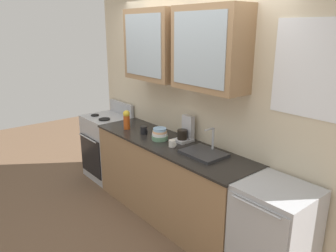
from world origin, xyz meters
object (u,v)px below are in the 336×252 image
dishwasher (273,237)px  sink_faucet (204,153)px  bowl_stack (160,134)px  stove_range (108,146)px  cup_near_sink (172,143)px  vase (127,119)px  coffee_maker (185,132)px  cup_near_bowls (144,130)px

dishwasher → sink_faucet: bearing=177.1°
bowl_stack → dishwasher: (1.54, 0.02, -0.53)m
stove_range → cup_near_sink: stove_range is taller
vase → cup_near_sink: size_ratio=2.27×
vase → coffee_maker: 0.85m
cup_near_bowls → coffee_maker: bearing=23.3°
dishwasher → coffee_maker: size_ratio=3.23×
bowl_stack → vase: 0.60m
stove_range → vase: (0.70, -0.09, 0.59)m
stove_range → sink_faucet: bearing=1.2°
sink_faucet → cup_near_sink: 0.39m
sink_faucet → dishwasher: bearing=-2.9°
vase → cup_near_sink: 0.87m
cup_near_sink → bowl_stack: bearing=171.8°
sink_faucet → vase: (-1.24, -0.13, 0.11)m
stove_range → dishwasher: 2.83m
stove_range → cup_near_bowls: 1.13m
cup_near_sink → vase: bearing=-178.0°
stove_range → bowl_stack: bearing=-0.9°
dishwasher → bowl_stack: bearing=-179.4°
vase → cup_near_sink: (0.86, 0.03, -0.09)m
sink_faucet → dishwasher: (0.89, -0.04, -0.49)m
vase → dishwasher: (2.13, 0.09, -0.59)m
vase → cup_near_sink: vase is taller
bowl_stack → cup_near_sink: 0.27m
bowl_stack → cup_near_sink: bearing=-8.2°
bowl_stack → vase: vase is taller
vase → cup_near_bowls: size_ratio=2.02×
sink_faucet → vase: bearing=-174.0°
bowl_stack → cup_near_sink: (0.27, -0.04, -0.03)m
cup_near_bowls → sink_faucet: bearing=4.8°
cup_near_sink → dishwasher: 1.37m
cup_near_bowls → coffee_maker: (0.51, 0.22, 0.06)m
stove_range → cup_near_sink: size_ratio=10.44×
cup_near_sink → cup_near_bowls: bearing=177.8°
sink_faucet → coffee_maker: size_ratio=1.49×
bowl_stack → dishwasher: 1.63m
vase → cup_near_sink: bearing=2.0°
dishwasher → vase: bearing=-177.7°
dishwasher → coffee_maker: coffee_maker is taller
dishwasher → coffee_maker: 1.46m
cup_near_bowls → dishwasher: size_ratio=0.13×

